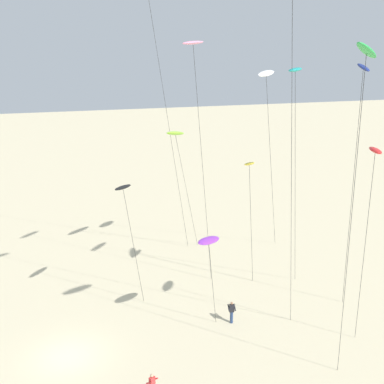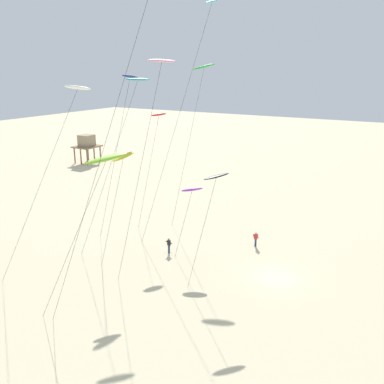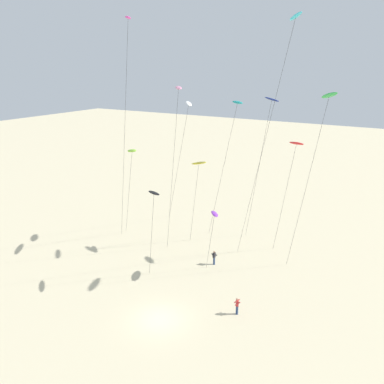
% 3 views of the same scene
% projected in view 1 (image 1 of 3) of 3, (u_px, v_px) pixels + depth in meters
% --- Properties ---
extents(ground_plane, '(260.00, 260.00, 0.00)m').
position_uv_depth(ground_plane, '(68.00, 357.00, 31.77)').
color(ground_plane, beige).
extents(kite_green, '(4.47, 3.83, 19.46)m').
position_uv_depth(kite_green, '(366.00, 56.00, 21.42)').
color(kite_green, green).
rests_on(kite_green, ground).
extents(kite_yellow, '(3.47, 2.42, 11.26)m').
position_uv_depth(kite_yellow, '(249.00, 165.00, 36.71)').
color(kite_yellow, yellow).
rests_on(kite_yellow, ground).
extents(kite_lime, '(6.08, 4.82, 12.69)m').
position_uv_depth(kite_lime, '(175.00, 134.00, 41.23)').
color(kite_lime, '#8CD833').
rests_on(kite_lime, ground).
extents(kite_red, '(3.41, 2.59, 13.88)m').
position_uv_depth(kite_red, '(375.00, 153.00, 27.44)').
color(kite_red, red).
rests_on(kite_red, ground).
extents(kite_black, '(3.34, 2.55, 10.18)m').
position_uv_depth(kite_black, '(123.00, 189.00, 33.64)').
color(kite_black, black).
rests_on(kite_black, ground).
extents(kite_pink, '(4.76, 4.01, 19.57)m').
position_uv_depth(kite_pink, '(193.00, 48.00, 32.94)').
color(kite_pink, pink).
rests_on(kite_pink, ground).
extents(kite_teal, '(6.53, 5.22, 17.89)m').
position_uv_depth(kite_teal, '(295.00, 74.00, 31.45)').
color(kite_teal, teal).
rests_on(kite_teal, ground).
extents(kite_white, '(7.40, 6.07, 17.53)m').
position_uv_depth(kite_white, '(266.00, 76.00, 38.29)').
color(kite_white, white).
rests_on(kite_white, ground).
extents(kite_navy, '(4.49, 3.27, 18.27)m').
position_uv_depth(kite_navy, '(363.00, 74.00, 29.88)').
color(kite_navy, navy).
rests_on(kite_navy, ground).
extents(kite_purple, '(2.47, 2.30, 7.41)m').
position_uv_depth(kite_purple, '(209.00, 241.00, 32.09)').
color(kite_purple, purple).
rests_on(kite_purple, ground).
extents(kite_flyer_nearest, '(0.58, 0.60, 1.67)m').
position_uv_depth(kite_flyer_nearest, '(232.00, 312.00, 35.43)').
color(kite_flyer_nearest, navy).
rests_on(kite_flyer_nearest, ground).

